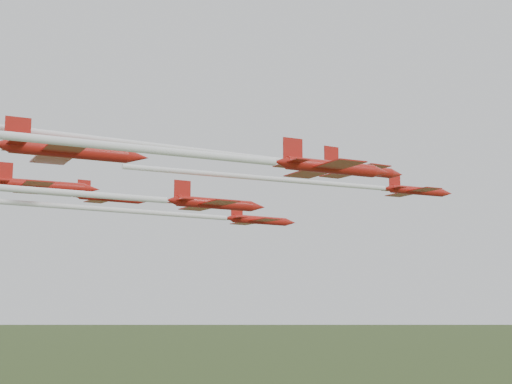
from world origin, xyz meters
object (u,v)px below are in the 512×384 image
Objects in this scene: jet_row3_right at (175,152)px; jet_row3_left at (26,191)px; jet_row2_left at (191,215)px; jet_row3_mid at (78,193)px; jet_lead at (357,186)px; jet_row2_right at (271,160)px.

jet_row3_left is at bearing -175.64° from jet_row3_right.
jet_row2_left is 0.78× the size of jet_row3_mid.
jet_row3_left is at bearing -117.60° from jet_lead.
jet_row2_left is 0.90× the size of jet_row3_right.
jet_row2_left is at bearing 120.33° from jet_row3_mid.
jet_lead is 39.14m from jet_row3_right.
jet_row3_left is at bearing -152.30° from jet_row2_right.
jet_row2_right reaches higher than jet_row3_left.
jet_lead is at bearing 116.87° from jet_row2_right.
jet_row3_left is 19.48m from jet_row3_mid.
jet_lead is at bearing 125.70° from jet_row3_right.
jet_row3_right reaches higher than jet_row2_left.
jet_row2_right reaches higher than jet_row3_right.
jet_row3_right is (20.64, -8.66, 0.13)m from jet_row3_mid.
jet_row3_right is (6.34, -38.50, -3.08)m from jet_lead.
jet_row3_mid is (-15.78, -9.95, -3.08)m from jet_row2_right.
jet_row2_right is at bearing 54.87° from jet_row3_mid.
jet_row2_right is 33.92m from jet_row3_left.
jet_lead reaches higher than jet_row3_right.
jet_row3_right is at bearing -2.50° from jet_row3_left.
jet_row3_left is 41.75m from jet_row3_right.
jet_row2_right is at bearing -7.31° from jet_row2_left.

